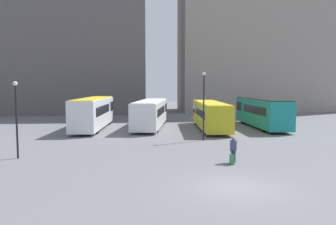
% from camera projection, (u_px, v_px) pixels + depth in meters
% --- Properties ---
extents(ground_plane, '(160.00, 160.00, 0.00)m').
position_uv_depth(ground_plane, '(235.00, 188.00, 14.79)').
color(ground_plane, slate).
extents(building_block_left, '(26.17, 15.82, 30.38)m').
position_uv_depth(building_block_left, '(69.00, 24.00, 56.56)').
color(building_block_left, '#5B5656').
rests_on(building_block_left, ground_plane).
extents(building_block_right, '(30.04, 11.00, 35.55)m').
position_uv_depth(building_block_right, '(263.00, 13.00, 59.41)').
color(building_block_right, gray).
rests_on(building_block_right, ground_plane).
extents(bus_0, '(3.22, 12.41, 3.28)m').
position_uv_depth(bus_0, '(94.00, 112.00, 35.11)').
color(bus_0, silver).
rests_on(bus_0, ground_plane).
extents(bus_1, '(4.51, 12.23, 2.98)m').
position_uv_depth(bus_1, '(151.00, 113.00, 36.00)').
color(bus_1, silver).
rests_on(bus_1, ground_plane).
extents(bus_2, '(3.31, 12.08, 2.86)m').
position_uv_depth(bus_2, '(210.00, 114.00, 34.68)').
color(bus_2, gold).
rests_on(bus_2, ground_plane).
extents(bus_3, '(2.83, 11.69, 3.19)m').
position_uv_depth(bus_3, '(261.00, 112.00, 36.12)').
color(bus_3, '#19847F').
rests_on(bus_3, ground_plane).
extents(traveler, '(0.44, 0.44, 1.58)m').
position_uv_depth(traveler, '(233.00, 147.00, 19.53)').
color(traveler, '#382D4C').
rests_on(traveler, ground_plane).
extents(suitcase, '(0.21, 0.37, 0.90)m').
position_uv_depth(suitcase, '(232.00, 159.00, 19.10)').
color(suitcase, '#28844C').
rests_on(suitcase, ground_plane).
extents(lamp_post_0, '(0.28, 0.28, 4.87)m').
position_uv_depth(lamp_post_0, '(16.00, 113.00, 20.50)').
color(lamp_post_0, black).
rests_on(lamp_post_0, ground_plane).
extents(lamp_post_1, '(0.28, 0.28, 5.71)m').
position_uv_depth(lamp_post_1, '(204.00, 101.00, 27.23)').
color(lamp_post_1, black).
rests_on(lamp_post_1, ground_plane).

